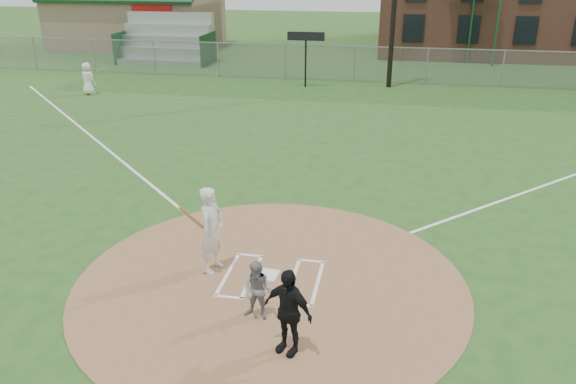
% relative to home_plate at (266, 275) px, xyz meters
% --- Properties ---
extents(ground, '(140.00, 140.00, 0.00)m').
position_rel_home_plate_xyz_m(ground, '(0.14, -0.24, -0.04)').
color(ground, '#26501B').
rests_on(ground, ground).
extents(dirt_circle, '(8.40, 8.40, 0.02)m').
position_rel_home_plate_xyz_m(dirt_circle, '(0.14, -0.24, -0.03)').
color(dirt_circle, '#996F48').
rests_on(dirt_circle, ground).
extents(home_plate, '(0.54, 0.54, 0.03)m').
position_rel_home_plate_xyz_m(home_plate, '(0.00, 0.00, 0.00)').
color(home_plate, white).
rests_on(home_plate, dirt_circle).
extents(foul_line_third, '(17.04, 17.04, 0.01)m').
position_rel_home_plate_xyz_m(foul_line_third, '(-8.86, 8.76, -0.03)').
color(foul_line_third, white).
rests_on(foul_line_third, ground).
extents(catcher, '(0.66, 0.56, 1.20)m').
position_rel_home_plate_xyz_m(catcher, '(0.19, -1.55, 0.58)').
color(catcher, gray).
rests_on(catcher, dirt_circle).
extents(umpire, '(1.03, 0.74, 1.63)m').
position_rel_home_plate_xyz_m(umpire, '(0.94, -2.42, 0.80)').
color(umpire, black).
rests_on(umpire, dirt_circle).
extents(ondeck_player, '(0.89, 0.69, 1.62)m').
position_rel_home_plate_xyz_m(ondeck_player, '(-13.06, 16.01, 0.77)').
color(ondeck_player, white).
rests_on(ondeck_player, ground).
extents(batters_boxes, '(2.08, 1.88, 0.01)m').
position_rel_home_plate_xyz_m(batters_boxes, '(0.14, -0.09, -0.01)').
color(batters_boxes, white).
rests_on(batters_boxes, dirt_circle).
extents(batter_at_plate, '(0.81, 1.07, 1.96)m').
position_rel_home_plate_xyz_m(batter_at_plate, '(-1.21, 0.05, 0.97)').
color(batter_at_plate, silver).
rests_on(batter_at_plate, dirt_circle).
extents(outfield_fence, '(56.08, 0.08, 2.03)m').
position_rel_home_plate_xyz_m(outfield_fence, '(0.14, 21.76, 0.98)').
color(outfield_fence, slate).
rests_on(outfield_fence, ground).
extents(bleachers, '(6.08, 3.20, 3.20)m').
position_rel_home_plate_xyz_m(bleachers, '(-12.86, 25.96, 1.55)').
color(bleachers, '#B7BABF').
rests_on(bleachers, ground).
extents(clubhouse, '(12.20, 8.71, 6.23)m').
position_rel_home_plate_xyz_m(clubhouse, '(-17.85, 32.76, 2.35)').
color(clubhouse, gray).
rests_on(clubhouse, ground).
extents(scoreboard_sign, '(2.00, 0.10, 2.93)m').
position_rel_home_plate_xyz_m(scoreboard_sign, '(-2.36, 19.96, 2.35)').
color(scoreboard_sign, black).
rests_on(scoreboard_sign, ground).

